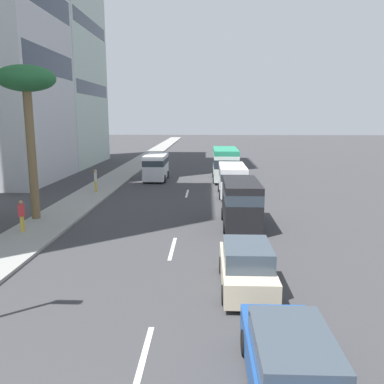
% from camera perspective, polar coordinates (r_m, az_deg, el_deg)
% --- Properties ---
extents(ground_plane, '(198.00, 198.00, 0.00)m').
position_cam_1_polar(ground_plane, '(35.55, -0.39, 0.94)').
color(ground_plane, '#38383A').
extents(sidewalk_right, '(162.00, 2.99, 0.15)m').
position_cam_1_polar(sidewalk_right, '(36.63, -12.12, 1.11)').
color(sidewalk_right, gray).
rests_on(sidewalk_right, ground_plane).
extents(lane_stripe_near, '(3.20, 0.16, 0.01)m').
position_cam_1_polar(lane_stripe_near, '(10.99, -7.05, -22.76)').
color(lane_stripe_near, silver).
rests_on(lane_stripe_near, ground_plane).
extents(lane_stripe_mid, '(3.20, 0.16, 0.01)m').
position_cam_1_polar(lane_stripe_mid, '(18.81, -2.79, -8.03)').
color(lane_stripe_mid, silver).
rests_on(lane_stripe_mid, ground_plane).
extents(lane_stripe_far, '(3.20, 0.16, 0.01)m').
position_cam_1_polar(lane_stripe_far, '(31.83, -0.70, -0.21)').
color(lane_stripe_far, silver).
rests_on(lane_stripe_far, ground_plane).
extents(minibus_lead, '(6.53, 2.39, 3.04)m').
position_cam_1_polar(minibus_lead, '(38.57, 4.76, 4.17)').
color(minibus_lead, silver).
rests_on(minibus_lead, ground_plane).
extents(car_second, '(4.80, 1.85, 1.57)m').
position_cam_1_polar(car_second, '(9.67, 13.92, -22.92)').
color(car_second, '#1E478C').
rests_on(car_second, ground_plane).
extents(car_third, '(4.32, 1.84, 1.68)m').
position_cam_1_polar(car_third, '(14.55, 7.79, -10.58)').
color(car_third, beige).
rests_on(car_third, ground_plane).
extents(van_fourth, '(5.32, 2.10, 2.35)m').
position_cam_1_polar(van_fourth, '(31.08, 5.78, 1.98)').
color(van_fourth, white).
rests_on(van_fourth, ground_plane).
extents(van_fifth, '(4.88, 2.09, 2.48)m').
position_cam_1_polar(van_fifth, '(38.53, -5.16, 3.79)').
color(van_fifth, silver).
rests_on(van_fifth, ground_plane).
extents(van_sixth, '(4.66, 2.06, 2.56)m').
position_cam_1_polar(van_sixth, '(22.28, 7.02, -1.25)').
color(van_sixth, black).
rests_on(van_sixth, ground_plane).
extents(pedestrian_near_lamp, '(0.33, 0.38, 1.65)m').
position_cam_1_polar(pedestrian_near_lamp, '(22.54, -23.17, -2.96)').
color(pedestrian_near_lamp, gold).
rests_on(pedestrian_near_lamp, sidewalk_right).
extents(pedestrian_by_tree, '(0.37, 0.30, 1.78)m').
position_cam_1_polar(pedestrian_by_tree, '(32.50, -13.61, 1.75)').
color(pedestrian_by_tree, gold).
rests_on(pedestrian_by_tree, sidewalk_right).
extents(palm_tree, '(3.22, 3.22, 8.71)m').
position_cam_1_polar(palm_tree, '(24.71, -22.56, 13.73)').
color(palm_tree, brown).
rests_on(palm_tree, sidewalk_right).
extents(office_tower_far, '(14.22, 10.16, 31.22)m').
position_cam_1_polar(office_tower_far, '(55.00, -19.64, 20.16)').
color(office_tower_far, '#B2C6BC').
rests_on(office_tower_far, ground_plane).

